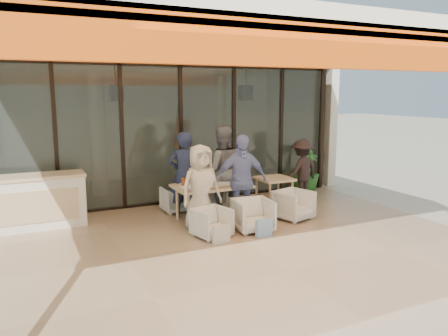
# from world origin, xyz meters

# --- Properties ---
(ground) EXTENTS (70.00, 70.00, 0.00)m
(ground) POSITION_xyz_m (0.00, 0.00, 0.00)
(ground) COLOR #C6B293
(ground) RESTS_ON ground
(terrace_floor) EXTENTS (8.00, 6.00, 0.01)m
(terrace_floor) POSITION_xyz_m (0.00, 0.00, 0.01)
(terrace_floor) COLOR tan
(terrace_floor) RESTS_ON ground
(terrace_structure) EXTENTS (8.00, 6.00, 3.40)m
(terrace_structure) POSITION_xyz_m (0.00, -0.26, 3.25)
(terrace_structure) COLOR silver
(terrace_structure) RESTS_ON ground
(glass_storefront) EXTENTS (8.08, 0.10, 3.20)m
(glass_storefront) POSITION_xyz_m (0.00, 3.00, 1.60)
(glass_storefront) COLOR #9EADA3
(glass_storefront) RESTS_ON ground
(interior_block) EXTENTS (9.05, 3.62, 3.52)m
(interior_block) POSITION_xyz_m (0.01, 5.31, 2.23)
(interior_block) COLOR silver
(interior_block) RESTS_ON ground
(host_counter) EXTENTS (1.85, 0.65, 1.04)m
(host_counter) POSITION_xyz_m (-3.19, 2.30, 0.53)
(host_counter) COLOR silver
(host_counter) RESTS_ON ground
(dining_table) EXTENTS (1.50, 0.90, 0.93)m
(dining_table) POSITION_xyz_m (0.03, 1.35, 0.69)
(dining_table) COLOR #D7BB83
(dining_table) RESTS_ON ground
(chair_far_left) EXTENTS (0.60, 0.56, 0.61)m
(chair_far_left) POSITION_xyz_m (-0.38, 2.29, 0.30)
(chair_far_left) COLOR silver
(chair_far_left) RESTS_ON ground
(chair_far_right) EXTENTS (0.72, 0.69, 0.62)m
(chair_far_right) POSITION_xyz_m (0.46, 2.29, 0.31)
(chair_far_right) COLOR silver
(chair_far_right) RESTS_ON ground
(chair_near_left) EXTENTS (0.70, 0.67, 0.60)m
(chair_near_left) POSITION_xyz_m (-0.38, 0.39, 0.30)
(chair_near_left) COLOR silver
(chair_near_left) RESTS_ON ground
(chair_near_right) EXTENTS (0.72, 0.69, 0.68)m
(chair_near_right) POSITION_xyz_m (0.46, 0.39, 0.34)
(chair_near_right) COLOR silver
(chair_near_right) RESTS_ON ground
(diner_navy) EXTENTS (0.74, 0.59, 1.79)m
(diner_navy) POSITION_xyz_m (-0.38, 1.79, 0.90)
(diner_navy) COLOR #192238
(diner_navy) RESTS_ON ground
(diner_grey) EXTENTS (1.06, 0.91, 1.88)m
(diner_grey) POSITION_xyz_m (0.46, 1.79, 0.94)
(diner_grey) COLOR slate
(diner_grey) RESTS_ON ground
(diner_cream) EXTENTS (0.84, 0.59, 1.62)m
(diner_cream) POSITION_xyz_m (-0.38, 0.89, 0.81)
(diner_cream) COLOR beige
(diner_cream) RESTS_ON ground
(diner_periwinkle) EXTENTS (1.10, 0.61, 1.77)m
(diner_periwinkle) POSITION_xyz_m (0.46, 0.89, 0.89)
(diner_periwinkle) COLOR #6976AF
(diner_periwinkle) RESTS_ON ground
(tote_bag_cream) EXTENTS (0.30, 0.10, 0.34)m
(tote_bag_cream) POSITION_xyz_m (-0.38, -0.01, 0.17)
(tote_bag_cream) COLOR silver
(tote_bag_cream) RESTS_ON ground
(tote_bag_blue) EXTENTS (0.30, 0.10, 0.34)m
(tote_bag_blue) POSITION_xyz_m (0.46, -0.01, 0.17)
(tote_bag_blue) COLOR #99BFD8
(tote_bag_blue) RESTS_ON ground
(side_table) EXTENTS (0.70, 0.70, 0.74)m
(side_table) POSITION_xyz_m (1.57, 1.45, 0.64)
(side_table) COLOR #D7BB83
(side_table) RESTS_ON ground
(side_chair) EXTENTS (0.80, 0.77, 0.68)m
(side_chair) POSITION_xyz_m (1.57, 0.70, 0.34)
(side_chair) COLOR silver
(side_chair) RESTS_ON ground
(standing_woman) EXTENTS (1.06, 0.77, 1.48)m
(standing_woman) POSITION_xyz_m (2.67, 1.99, 0.74)
(standing_woman) COLOR black
(standing_woman) RESTS_ON ground
(potted_palm) EXTENTS (0.92, 0.92, 1.22)m
(potted_palm) POSITION_xyz_m (3.22, 2.59, 0.61)
(potted_palm) COLOR #1E5919
(potted_palm) RESTS_ON ground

